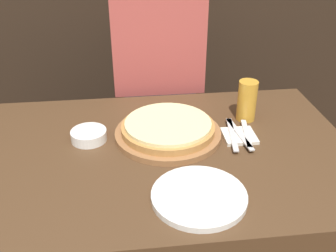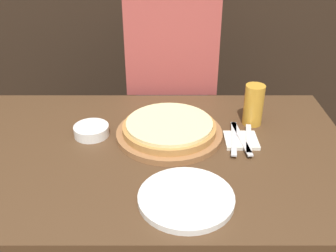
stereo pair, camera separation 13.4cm
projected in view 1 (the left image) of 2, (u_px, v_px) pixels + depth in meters
dining_table at (151, 236)px, 1.47m from camera, size 1.36×0.83×0.77m
pizza_on_board at (168, 130)px, 1.35m from camera, size 0.37×0.37×0.06m
beer_glass at (247, 99)px, 1.43m from camera, size 0.07×0.07×0.15m
dinner_plate at (199, 196)px, 1.07m from camera, size 0.26×0.26×0.02m
side_bowl at (89, 135)px, 1.33m from camera, size 0.12×0.12×0.04m
napkin_stack at (239, 136)px, 1.35m from camera, size 0.11×0.11×0.01m
fork at (232, 134)px, 1.34m from camera, size 0.05×0.22×0.00m
dinner_knife at (239, 134)px, 1.35m from camera, size 0.04×0.22×0.00m
spoon at (246, 133)px, 1.35m from camera, size 0.05×0.18×0.00m
diner_person at (158, 102)px, 1.83m from camera, size 0.39×0.20×1.36m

